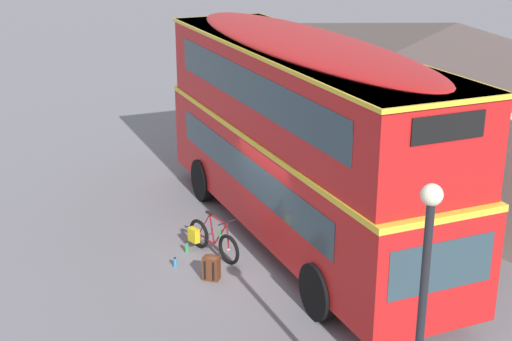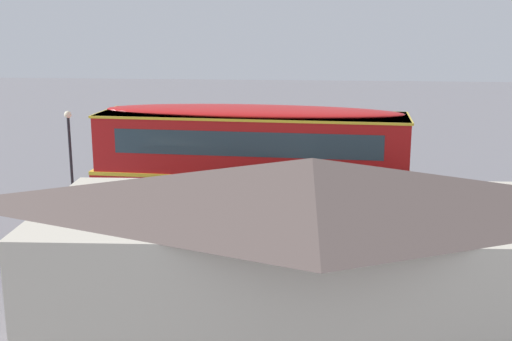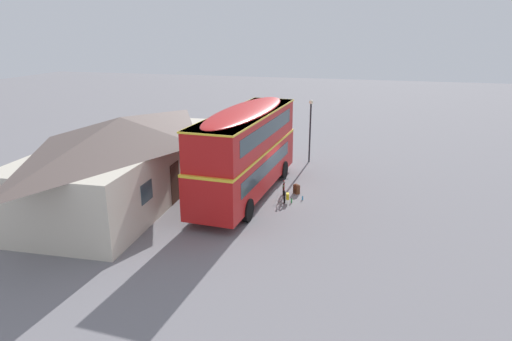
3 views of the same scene
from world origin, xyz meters
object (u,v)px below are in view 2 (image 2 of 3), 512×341
object	(u,v)px
double_decker_bus	(251,169)
water_bottle_blue_sports	(258,214)
backpack_on_ground	(235,213)
water_bottle_green_metal	(272,218)
street_lamp	(70,152)
touring_bicycle	(262,215)

from	to	relation	value
double_decker_bus	water_bottle_blue_sports	xyz separation A→B (m)	(0.04, -3.05, -2.54)
backpack_on_ground	water_bottle_green_metal	distance (m)	1.44
street_lamp	backpack_on_ground	bearing A→B (deg)	-177.56
touring_bicycle	water_bottle_green_metal	size ratio (longest dim) A/B	6.80
street_lamp	touring_bicycle	bearing A→B (deg)	178.57
water_bottle_green_metal	backpack_on_ground	bearing A→B (deg)	-0.16
double_decker_bus	street_lamp	bearing A→B (deg)	-17.68
touring_bicycle	backpack_on_ground	size ratio (longest dim) A/B	3.11
water_bottle_green_metal	water_bottle_blue_sports	bearing A→B (deg)	-40.58
water_bottle_blue_sports	street_lamp	distance (m)	7.66
water_bottle_green_metal	water_bottle_blue_sports	size ratio (longest dim) A/B	1.13
water_bottle_green_metal	street_lamp	size ratio (longest dim) A/B	0.06
water_bottle_green_metal	water_bottle_blue_sports	world-z (taller)	water_bottle_green_metal
water_bottle_green_metal	street_lamp	world-z (taller)	street_lamp
backpack_on_ground	street_lamp	distance (m)	6.75
double_decker_bus	backpack_on_ground	bearing A→B (deg)	-70.61
touring_bicycle	street_lamp	world-z (taller)	street_lamp
backpack_on_ground	water_bottle_green_metal	bearing A→B (deg)	179.84
double_decker_bus	street_lamp	xyz separation A→B (m)	(7.23, -2.30, -0.01)
double_decker_bus	water_bottle_blue_sports	world-z (taller)	double_decker_bus
water_bottle_green_metal	touring_bicycle	bearing A→B (deg)	51.66
water_bottle_green_metal	double_decker_bus	bearing A→B (deg)	78.46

